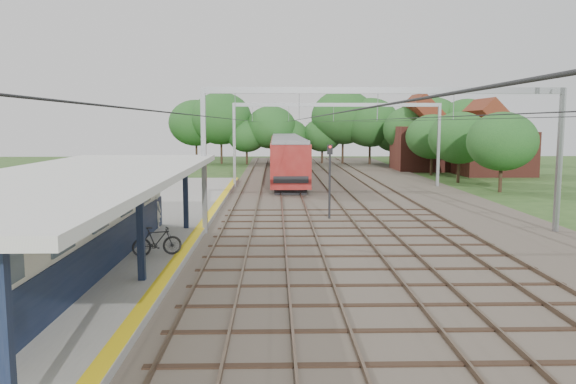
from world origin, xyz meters
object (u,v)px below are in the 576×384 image
object	(u,v)px
signal_post	(330,174)
person	(155,211)
bicycle	(157,241)
train	(286,153)

from	to	relation	value
signal_post	person	bearing A→B (deg)	-140.87
person	bicycle	bearing A→B (deg)	98.01
train	signal_post	world-z (taller)	signal_post
train	signal_post	xyz separation A→B (m)	(1.85, -28.53, 0.37)
bicycle	train	world-z (taller)	train
bicycle	signal_post	xyz separation A→B (m)	(7.45, 9.64, 1.68)
train	signal_post	bearing A→B (deg)	-86.29
person	bicycle	distance (m)	5.86
person	bicycle	xyz separation A→B (m)	(1.28, -5.71, -0.24)
person	signal_post	distance (m)	9.68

